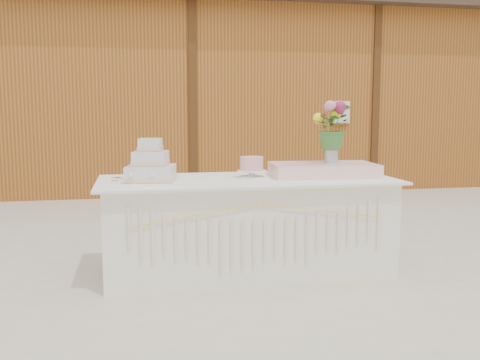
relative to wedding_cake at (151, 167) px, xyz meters
name	(u,v)px	position (x,y,z in m)	size (l,w,h in m)	color
ground	(247,270)	(0.78, 0.00, -0.88)	(80.00, 80.00, 0.00)	beige
barn	(180,92)	(0.76, 5.99, 0.79)	(12.60, 4.60, 3.30)	#A85823
cake_table	(247,225)	(0.78, -0.01, -0.50)	(2.40, 1.00, 0.77)	white
wedding_cake	(151,167)	(0.00, 0.00, 0.00)	(0.43, 0.43, 0.34)	silver
pink_cake_stand	(252,166)	(0.83, 0.05, -0.02)	(0.24, 0.24, 0.17)	white
satin_runner	(323,170)	(1.44, 0.03, -0.06)	(0.87, 0.50, 0.11)	#FFCFCD
flower_vase	(331,154)	(1.52, 0.06, 0.08)	(0.12, 0.12, 0.16)	silver
bouquet	(332,122)	(1.52, 0.06, 0.34)	(0.34, 0.29, 0.38)	#3A6F2C
loose_flowers	(120,179)	(-0.24, 0.10, -0.11)	(0.12, 0.29, 0.02)	#CF7E8D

